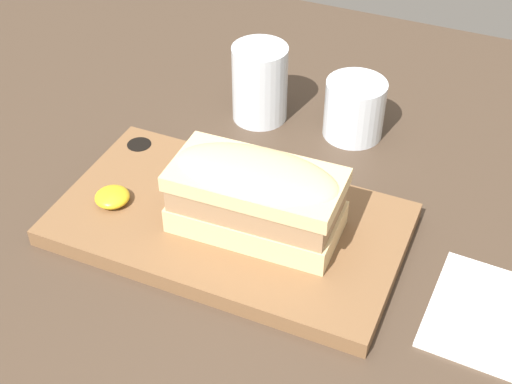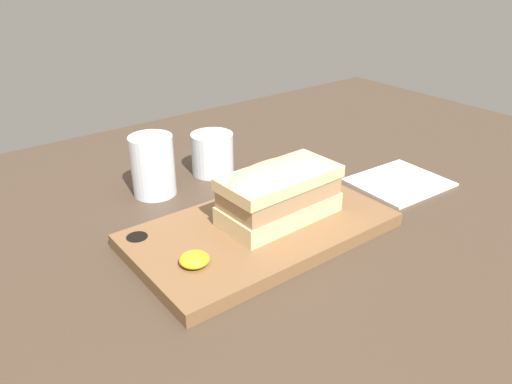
{
  "view_description": "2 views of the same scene",
  "coord_description": "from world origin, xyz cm",
  "px_view_note": "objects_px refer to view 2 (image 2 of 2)",
  "views": [
    {
      "loc": [
        25.11,
        -45.62,
        54.19
      ],
      "look_at": [
        3.66,
        3.7,
        8.51
      ],
      "focal_mm": 50.0,
      "sensor_mm": 36.0,
      "label": 1
    },
    {
      "loc": [
        -36.65,
        -43.45,
        39.02
      ],
      "look_at": [
        2.25,
        7.12,
        7.04
      ],
      "focal_mm": 35.0,
      "sensor_mm": 36.0,
      "label": 2
    }
  ],
  "objects_px": {
    "serving_board": "(260,230)",
    "sandwich": "(280,190)",
    "wine_glass": "(213,155)",
    "water_glass": "(153,169)",
    "napkin": "(399,182)"
  },
  "relations": [
    {
      "from": "sandwich",
      "to": "wine_glass",
      "type": "bearing_deg",
      "value": 81.46
    },
    {
      "from": "wine_glass",
      "to": "serving_board",
      "type": "bearing_deg",
      "value": -106.57
    },
    {
      "from": "serving_board",
      "to": "wine_glass",
      "type": "height_order",
      "value": "wine_glass"
    },
    {
      "from": "serving_board",
      "to": "wine_glass",
      "type": "bearing_deg",
      "value": 73.43
    },
    {
      "from": "sandwich",
      "to": "water_glass",
      "type": "distance_m",
      "value": 0.23
    },
    {
      "from": "water_glass",
      "to": "wine_glass",
      "type": "xyz_separation_m",
      "value": [
        0.12,
        0.01,
        -0.01
      ]
    },
    {
      "from": "napkin",
      "to": "serving_board",
      "type": "bearing_deg",
      "value": 177.9
    },
    {
      "from": "sandwich",
      "to": "water_glass",
      "type": "height_order",
      "value": "sandwich"
    },
    {
      "from": "wine_glass",
      "to": "napkin",
      "type": "distance_m",
      "value": 0.33
    },
    {
      "from": "wine_glass",
      "to": "water_glass",
      "type": "bearing_deg",
      "value": -174.52
    },
    {
      "from": "sandwich",
      "to": "wine_glass",
      "type": "distance_m",
      "value": 0.23
    },
    {
      "from": "serving_board",
      "to": "sandwich",
      "type": "xyz_separation_m",
      "value": [
        0.03,
        -0.0,
        0.05
      ]
    },
    {
      "from": "serving_board",
      "to": "sandwich",
      "type": "bearing_deg",
      "value": -3.43
    },
    {
      "from": "wine_glass",
      "to": "napkin",
      "type": "relative_size",
      "value": 0.48
    },
    {
      "from": "water_glass",
      "to": "napkin",
      "type": "relative_size",
      "value": 0.64
    }
  ]
}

